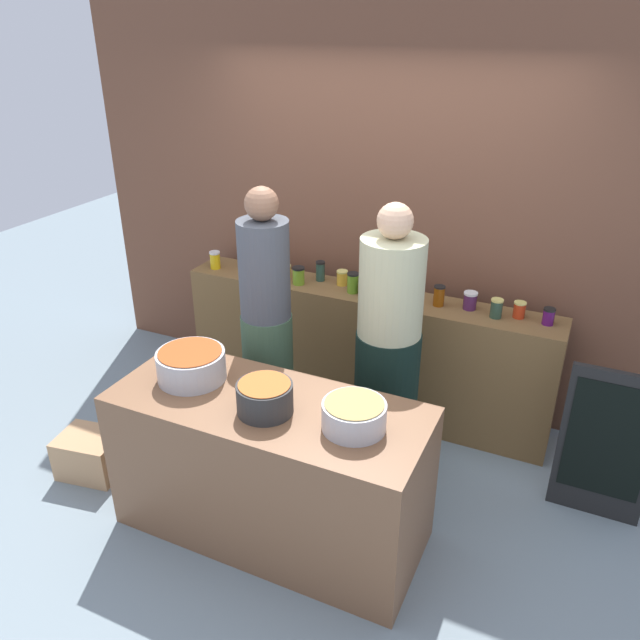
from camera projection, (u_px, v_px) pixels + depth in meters
name	position (u px, v px, depth m)	size (l,w,h in m)	color
ground	(296.00, 494.00, 3.88)	(12.00, 12.00, 0.00)	gray
storefront_wall	(386.00, 200.00, 4.40)	(4.80, 0.12, 3.00)	brown
display_shelf	(363.00, 351.00, 4.57)	(2.70, 0.36, 0.93)	brown
prep_table	(270.00, 468.00, 3.45)	(1.70, 0.70, 0.86)	brown
preserve_jar_0	(215.00, 260.00, 4.75)	(0.08, 0.08, 0.13)	yellow
preserve_jar_1	(248.00, 262.00, 4.73)	(0.08, 0.08, 0.12)	#AE2B18
preserve_jar_2	(268.00, 266.00, 4.63)	(0.07, 0.07, 0.13)	#A62D21
preserve_jar_3	(286.00, 271.00, 4.59)	(0.08, 0.08, 0.10)	gold
preserve_jar_4	(299.00, 276.00, 4.48)	(0.09, 0.09, 0.13)	olive
preserve_jar_5	(320.00, 271.00, 4.53)	(0.07, 0.07, 0.15)	#28473C
preserve_jar_6	(342.00, 278.00, 4.47)	(0.08, 0.08, 0.11)	gold
preserve_jar_7	(353.00, 283.00, 4.34)	(0.08, 0.08, 0.14)	#659724
preserve_jar_8	(364.00, 288.00, 4.28)	(0.08, 0.08, 0.12)	#28522B
preserve_jar_9	(399.00, 290.00, 4.25)	(0.07, 0.07, 0.13)	gold
preserve_jar_10	(439.00, 296.00, 4.14)	(0.08, 0.08, 0.14)	#87400A
preserve_jar_11	(470.00, 301.00, 4.10)	(0.09, 0.09, 0.12)	#491F49
preserve_jar_12	(496.00, 308.00, 3.98)	(0.08, 0.08, 0.13)	#2A4432
preserve_jar_13	(519.00, 310.00, 3.99)	(0.08, 0.08, 0.11)	red
preserve_jar_14	(549.00, 316.00, 3.90)	(0.07, 0.07, 0.11)	#4F1356
cooking_pot_left	(191.00, 365.00, 3.44)	(0.38, 0.38, 0.17)	#B7B7BC
cooking_pot_center	(265.00, 398.00, 3.15)	(0.29, 0.29, 0.16)	#2D2D2D
cooking_pot_right	(354.00, 416.00, 3.03)	(0.32, 0.32, 0.14)	#B7B7BC
cook_with_tongs	(267.00, 339.00, 3.96)	(0.33, 0.33, 1.80)	#3D5A42
cook_in_cap	(388.00, 358.00, 3.81)	(0.40, 0.40, 1.76)	black
bread_crate	(91.00, 454.00, 4.02)	(0.38, 0.30, 0.27)	tan
chalkboard_sign	(606.00, 446.00, 3.53)	(0.51, 0.05, 0.96)	black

